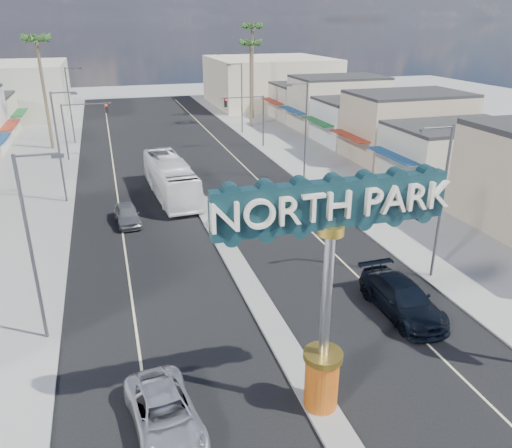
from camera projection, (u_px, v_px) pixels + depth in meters
ground at (193, 191)px, 44.34m from camera, size 160.00×160.00×0.00m
road at (193, 191)px, 44.34m from camera, size 20.00×120.00×0.01m
median_island at (240, 270)px, 30.14m from camera, size 1.30×30.00×0.16m
sidewalk_left at (23, 206)px, 40.56m from camera, size 8.00×120.00×0.12m
sidewalk_right at (337, 177)px, 48.07m from camera, size 8.00×120.00×0.12m
storefront_row_right at (367, 117)px, 61.15m from camera, size 12.00×42.00×6.00m
backdrop_far_right at (269, 81)px, 88.57m from camera, size 20.00×20.00×8.00m
gateway_sign at (328, 274)px, 17.28m from camera, size 8.20×1.50×9.15m
traffic_signal_left at (81, 120)px, 52.65m from camera, size 5.09×0.45×6.00m
traffic_signal_right at (248, 111)px, 57.57m from camera, size 5.09×0.45×6.00m
streetlight_l_near at (33, 241)px, 21.91m from camera, size 2.03×0.22×9.00m
streetlight_l_mid at (60, 142)px, 39.62m from camera, size 2.03×0.22×9.00m
streetlight_l_far at (71, 102)px, 59.10m from camera, size 2.03×0.22×9.00m
streetlight_r_near at (440, 196)px, 27.51m from camera, size 2.03×0.22×9.00m
streetlight_r_mid at (304, 127)px, 45.22m from camera, size 2.03×0.22×9.00m
streetlight_r_far at (241, 95)px, 64.69m from camera, size 2.03×0.22×9.00m
palm_left_far at (37, 45)px, 54.20m from camera, size 2.60×2.60×13.10m
palm_right_mid at (251, 48)px, 66.82m from camera, size 2.60×2.60×12.10m
palm_right_far at (252, 32)px, 72.00m from camera, size 2.60×2.60×14.10m
suv_left at (165, 414)px, 18.29m from camera, size 2.89×5.23×1.39m
suv_right at (402, 298)px, 25.56m from camera, size 2.47×5.93×1.71m
car_parked_left at (127, 215)px, 36.94m from camera, size 2.01×4.27×1.41m
city_bus at (170, 178)px, 42.31m from camera, size 3.48×11.76×3.23m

